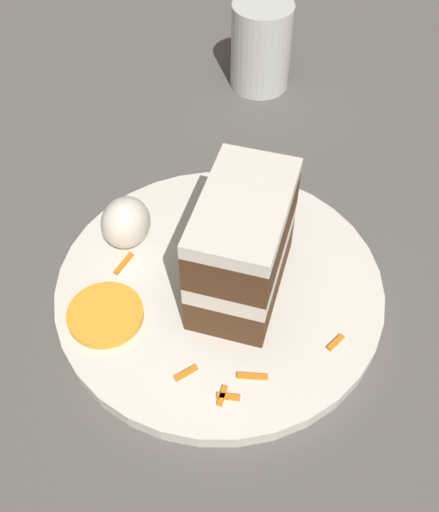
{
  "coord_description": "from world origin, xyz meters",
  "views": [
    {
      "loc": [
        -0.25,
        -0.2,
        0.45
      ],
      "look_at": [
        0.02,
        -0.05,
        0.08
      ],
      "focal_mm": 42.0,
      "sensor_mm": 36.0,
      "label": 1
    }
  ],
  "objects_px": {
    "orange_garnish": "(105,314)",
    "drinking_glass": "(261,52)",
    "plate": "(220,288)",
    "cream_dollop": "(126,223)",
    "cake_slice": "(242,246)"
  },
  "relations": [
    {
      "from": "cream_dollop",
      "to": "drinking_glass",
      "type": "bearing_deg",
      "value": 2.48
    },
    {
      "from": "plate",
      "to": "cake_slice",
      "type": "distance_m",
      "value": 0.06
    },
    {
      "from": "cream_dollop",
      "to": "drinking_glass",
      "type": "relative_size",
      "value": 0.48
    },
    {
      "from": "orange_garnish",
      "to": "drinking_glass",
      "type": "height_order",
      "value": "drinking_glass"
    },
    {
      "from": "plate",
      "to": "cream_dollop",
      "type": "bearing_deg",
      "value": 88.17
    },
    {
      "from": "cake_slice",
      "to": "orange_garnish",
      "type": "distance_m",
      "value": 0.13
    },
    {
      "from": "cream_dollop",
      "to": "drinking_glass",
      "type": "distance_m",
      "value": 0.29
    },
    {
      "from": "cake_slice",
      "to": "cream_dollop",
      "type": "height_order",
      "value": "cake_slice"
    },
    {
      "from": "orange_garnish",
      "to": "drinking_glass",
      "type": "relative_size",
      "value": 0.63
    },
    {
      "from": "cake_slice",
      "to": "orange_garnish",
      "type": "relative_size",
      "value": 1.98
    },
    {
      "from": "cream_dollop",
      "to": "orange_garnish",
      "type": "relative_size",
      "value": 0.76
    },
    {
      "from": "orange_garnish",
      "to": "drinking_glass",
      "type": "distance_m",
      "value": 0.38
    },
    {
      "from": "orange_garnish",
      "to": "cream_dollop",
      "type": "bearing_deg",
      "value": 21.24
    },
    {
      "from": "plate",
      "to": "cake_slice",
      "type": "xyz_separation_m",
      "value": [
        0.01,
        -0.02,
        0.06
      ]
    },
    {
      "from": "plate",
      "to": "cream_dollop",
      "type": "xyz_separation_m",
      "value": [
        0.0,
        0.1,
        0.03
      ]
    }
  ]
}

